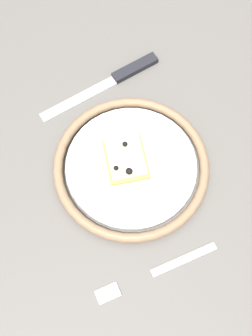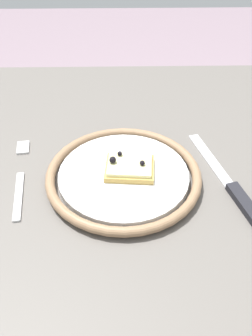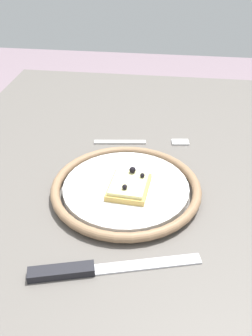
# 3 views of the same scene
# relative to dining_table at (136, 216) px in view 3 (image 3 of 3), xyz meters

# --- Properties ---
(dining_table) EXTENTS (1.07, 0.82, 0.71)m
(dining_table) POSITION_rel_dining_table_xyz_m (0.00, 0.00, 0.00)
(dining_table) COLOR #5B5651
(dining_table) RESTS_ON ground_plane
(plate) EXTENTS (0.26, 0.26, 0.02)m
(plate) POSITION_rel_dining_table_xyz_m (0.04, -0.01, 0.10)
(plate) COLOR white
(plate) RESTS_ON dining_table
(pizza_slice_near) EXTENTS (0.09, 0.07, 0.03)m
(pizza_slice_near) POSITION_rel_dining_table_xyz_m (0.05, -0.01, 0.11)
(pizza_slice_near) COLOR tan
(pizza_slice_near) RESTS_ON plate
(knife) EXTENTS (0.08, 0.24, 0.01)m
(knife) POSITION_rel_dining_table_xyz_m (0.22, -0.05, 0.09)
(knife) COLOR silver
(knife) RESTS_ON dining_table
(fork) EXTENTS (0.04, 0.20, 0.00)m
(fork) POSITION_rel_dining_table_xyz_m (-0.14, -0.00, 0.09)
(fork) COLOR silver
(fork) RESTS_ON dining_table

